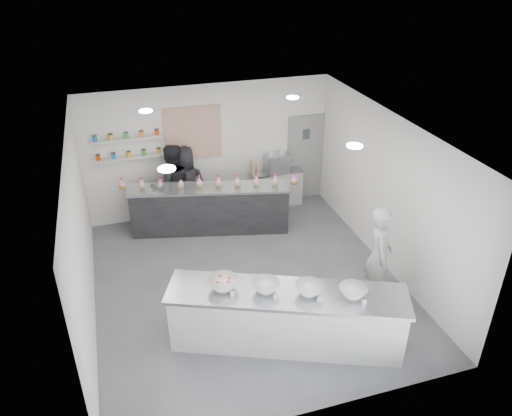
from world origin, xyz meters
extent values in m
plane|color=#515156|center=(0.00, 0.00, 0.00)|extent=(6.00, 6.00, 0.00)
plane|color=white|center=(0.00, 0.00, 3.00)|extent=(6.00, 6.00, 0.00)
plane|color=white|center=(0.00, 3.00, 1.50)|extent=(5.50, 0.00, 5.50)
plane|color=white|center=(-2.75, 0.00, 1.50)|extent=(0.00, 6.00, 6.00)
plane|color=white|center=(2.75, 0.00, 1.50)|extent=(0.00, 6.00, 6.00)
cube|color=gray|center=(2.30, 2.97, 1.05)|extent=(0.88, 0.04, 2.10)
cube|color=#AF532E|center=(-0.35, 2.98, 1.95)|extent=(1.25, 0.03, 1.20)
cube|color=silver|center=(-1.75, 2.90, 1.60)|extent=(1.45, 0.22, 0.04)
cube|color=silver|center=(-1.75, 2.90, 2.02)|extent=(1.45, 0.22, 0.04)
cylinder|color=white|center=(-1.40, -1.00, 2.98)|extent=(0.24, 0.24, 0.02)
cylinder|color=white|center=(1.40, -1.00, 2.98)|extent=(0.24, 0.24, 0.02)
cylinder|color=white|center=(-1.40, 1.60, 2.98)|extent=(0.24, 0.24, 0.02)
cylinder|color=white|center=(1.40, 1.60, 2.98)|extent=(0.24, 0.24, 0.02)
cube|color=#A1A19D|center=(0.15, -1.64, 0.50)|extent=(3.70, 2.19, 1.00)
cube|color=black|center=(-0.23, 2.10, 0.53)|extent=(3.44, 1.39, 1.05)
cube|color=white|center=(-0.29, 1.81, 1.19)|extent=(3.26, 0.79, 0.29)
cube|color=#A1A19D|center=(1.55, 2.78, 0.44)|extent=(1.18, 0.38, 0.88)
cube|color=#93969E|center=(1.52, 2.78, 1.08)|extent=(0.54, 0.37, 0.41)
imported|color=#B7B6B2|center=(2.06, -1.04, 0.91)|extent=(0.67, 0.79, 1.82)
imported|color=black|center=(-0.95, 2.47, 0.97)|extent=(0.98, 0.79, 1.95)
imported|color=black|center=(-0.63, 2.60, 0.90)|extent=(0.98, 0.75, 1.81)
camera|label=1|loc=(-2.05, -7.21, 5.76)|focal=35.00mm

